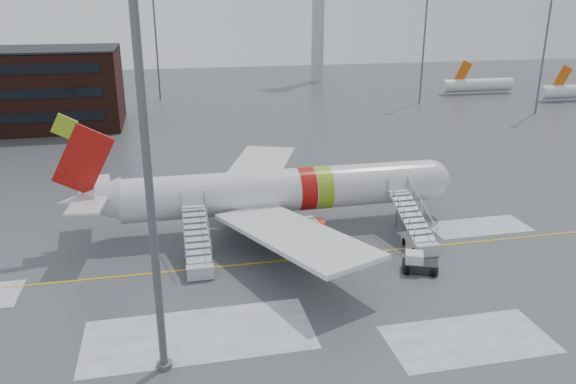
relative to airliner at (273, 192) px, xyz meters
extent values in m
plane|color=#494C4F|center=(-1.70, -5.87, -3.42)|extent=(260.00, 260.00, 0.00)
cylinder|color=silver|center=(0.95, 0.00, 0.08)|extent=(28.00, 3.80, 3.80)
sphere|color=silver|center=(14.95, 0.00, 0.08)|extent=(3.80, 3.80, 3.80)
cube|color=black|center=(16.00, 0.00, 0.58)|extent=(1.09, 1.60, 0.97)
cone|color=silver|center=(-15.45, 0.00, 0.33)|extent=(5.20, 3.72, 3.72)
cube|color=#A7110C|center=(-15.55, 0.00, 3.88)|extent=(5.27, 0.30, 6.09)
cube|color=#8AB51D|center=(-16.65, 0.00, 6.68)|extent=(2.16, 0.26, 2.16)
cube|color=silver|center=(-15.25, 2.60, 0.98)|extent=(3.07, 4.85, 0.18)
cube|color=silver|center=(-15.25, -2.60, 0.98)|extent=(3.07, 4.85, 0.18)
cube|color=silver|center=(-0.05, 8.50, -0.52)|extent=(10.72, 15.97, 1.13)
cube|color=silver|center=(-0.05, -8.50, -0.52)|extent=(10.72, 15.97, 1.13)
cylinder|color=silver|center=(1.45, 5.20, -1.87)|extent=(3.40, 2.10, 2.10)
cylinder|color=silver|center=(1.45, -5.20, -1.87)|extent=(3.40, 2.10, 2.10)
cylinder|color=#595B60|center=(12.95, 0.00, -2.52)|extent=(0.20, 0.20, 1.80)
cylinder|color=black|center=(12.95, 0.00, -2.97)|extent=(0.90, 0.56, 0.90)
cylinder|color=black|center=(0.45, 2.40, -2.97)|extent=(0.90, 0.56, 0.90)
cylinder|color=black|center=(0.45, -2.40, -2.97)|extent=(0.90, 0.56, 0.90)
cube|color=#BABCC2|center=(10.94, -7.30, -2.87)|extent=(2.00, 3.20, 1.00)
cube|color=#BABCC2|center=(10.94, -5.20, -1.19)|extent=(1.90, 5.87, 2.52)
cube|color=#BABCC2|center=(10.94, -1.90, -0.02)|extent=(1.90, 1.40, 0.15)
cylinder|color=#595B60|center=(10.94, -2.30, -1.72)|extent=(0.16, 0.16, 3.40)
cylinder|color=black|center=(10.04, -8.30, -3.07)|extent=(0.25, 0.70, 0.70)
cylinder|color=black|center=(11.84, -6.30, -3.07)|extent=(0.25, 0.70, 0.70)
cube|color=#B4B6BC|center=(-7.12, -7.30, -2.87)|extent=(2.00, 3.20, 1.00)
cube|color=#B4B6BC|center=(-7.12, -5.20, -1.19)|extent=(1.90, 5.87, 2.52)
cube|color=#B4B6BC|center=(-7.12, -1.90, -0.02)|extent=(1.90, 1.40, 0.15)
cylinder|color=#595B60|center=(-7.12, -2.30, -1.72)|extent=(0.16, 0.16, 3.40)
cylinder|color=black|center=(-8.02, -8.30, -3.07)|extent=(0.25, 0.70, 0.70)
cylinder|color=black|center=(-6.22, -6.30, -3.07)|extent=(0.25, 0.70, 0.70)
cube|color=black|center=(9.27, -10.85, -3.00)|extent=(2.96, 2.30, 0.66)
cube|color=silver|center=(8.83, -10.67, -2.34)|extent=(1.71, 1.71, 0.84)
cube|color=black|center=(8.83, -10.67, -2.01)|extent=(1.50, 1.55, 0.14)
cylinder|color=black|center=(8.15, -11.10, -3.09)|extent=(0.51, 0.71, 0.66)
cylinder|color=black|center=(9.88, -11.82, -3.09)|extent=(0.51, 0.71, 0.66)
cylinder|color=black|center=(8.65, -9.89, -3.09)|extent=(0.51, 0.71, 0.66)
cylinder|color=black|center=(10.38, -10.60, -3.09)|extent=(0.51, 0.71, 0.66)
cylinder|color=#595B60|center=(-9.84, -18.65, 7.73)|extent=(0.44, 0.44, 22.30)
cylinder|color=#595B60|center=(-9.84, -18.65, -3.27)|extent=(0.90, 0.90, 0.30)
cylinder|color=#B2B5BA|center=(28.30, 89.13, 10.58)|extent=(3.00, 3.00, 28.00)
cylinder|color=#595B60|center=(40.30, 56.13, 6.18)|extent=(0.36, 0.36, 19.20)
cylinder|color=#595B60|center=(-9.70, 72.13, 6.18)|extent=(0.36, 0.36, 19.20)
cylinder|color=#595B60|center=(56.30, 42.13, 6.18)|extent=(0.36, 0.36, 19.20)
camera|label=1|loc=(-8.74, -46.15, 16.29)|focal=35.00mm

